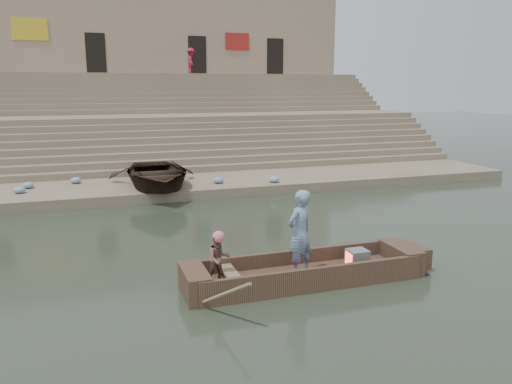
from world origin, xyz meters
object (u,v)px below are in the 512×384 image
pedestrian (191,61)px  beached_rowboat (156,174)px  main_rowboat (305,277)px  rowing_man (219,259)px  television (357,258)px  standing_man (300,232)px

pedestrian → beached_rowboat: bearing=169.6°
main_rowboat → pedestrian: 25.33m
rowing_man → television: size_ratio=2.38×
beached_rowboat → television: bearing=-71.2°
standing_man → beached_rowboat: bearing=-104.4°
main_rowboat → rowing_man: bearing=178.6°
standing_man → rowing_man: size_ratio=1.78×
rowing_man → main_rowboat: bearing=-6.5°
television → beached_rowboat: 10.76m
beached_rowboat → rowing_man: bearing=-89.3°
pedestrian → main_rowboat: bearing=-178.9°
main_rowboat → television: size_ratio=10.87×
standing_man → rowing_man: (-1.86, 0.05, -0.42)m
beached_rowboat → pedestrian: pedestrian is taller
television → beached_rowboat: (-3.32, 10.22, 0.51)m
beached_rowboat → pedestrian: size_ratio=3.00×
main_rowboat → television: (1.34, -0.00, 0.31)m
main_rowboat → rowing_man: size_ratio=4.57×
pedestrian → standing_man: bearing=-179.2°
rowing_man → beached_rowboat: beached_rowboat is taller
main_rowboat → rowing_man: 2.11m
rowing_man → television: bearing=-5.9°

